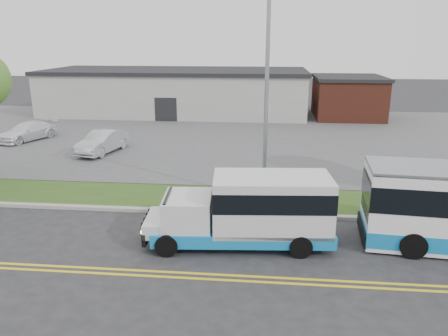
# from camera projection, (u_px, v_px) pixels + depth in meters

# --- Properties ---
(ground) EXTENTS (140.00, 140.00, 0.00)m
(ground) POSITION_uv_depth(u_px,v_px,m) (188.00, 224.00, 17.69)
(ground) COLOR #28282B
(ground) RESTS_ON ground
(lane_line_north) EXTENTS (70.00, 0.12, 0.01)m
(lane_line_north) POSITION_uv_depth(u_px,v_px,m) (167.00, 272.00, 14.01)
(lane_line_north) COLOR yellow
(lane_line_north) RESTS_ON ground
(lane_line_south) EXTENTS (70.00, 0.12, 0.01)m
(lane_line_south) POSITION_uv_depth(u_px,v_px,m) (165.00, 277.00, 13.73)
(lane_line_south) COLOR yellow
(lane_line_south) RESTS_ON ground
(curb) EXTENTS (80.00, 0.30, 0.15)m
(curb) POSITION_uv_depth(u_px,v_px,m) (193.00, 212.00, 18.72)
(curb) COLOR #9E9B93
(curb) RESTS_ON ground
(verge) EXTENTS (80.00, 3.30, 0.10)m
(verge) POSITION_uv_depth(u_px,v_px,m) (199.00, 198.00, 20.44)
(verge) COLOR #2C4416
(verge) RESTS_ON ground
(parking_lot) EXTENTS (80.00, 25.00, 0.10)m
(parking_lot) POSITION_uv_depth(u_px,v_px,m) (227.00, 135.00, 33.89)
(parking_lot) COLOR #4C4C4F
(parking_lot) RESTS_ON ground
(commercial_building) EXTENTS (25.40, 10.40, 4.35)m
(commercial_building) POSITION_uv_depth(u_px,v_px,m) (177.00, 91.00, 43.40)
(commercial_building) COLOR #9E9E99
(commercial_building) RESTS_ON ground
(brick_wing) EXTENTS (6.30, 7.30, 3.90)m
(brick_wing) POSITION_uv_depth(u_px,v_px,m) (348.00, 97.00, 40.92)
(brick_wing) COLOR brown
(brick_wing) RESTS_ON ground
(streetlight_near) EXTENTS (0.35, 1.53, 9.50)m
(streetlight_near) POSITION_uv_depth(u_px,v_px,m) (267.00, 87.00, 18.51)
(streetlight_near) COLOR gray
(streetlight_near) RESTS_ON verge
(shuttle_bus) EXTENTS (6.88, 2.73, 2.58)m
(shuttle_bus) POSITION_uv_depth(u_px,v_px,m) (253.00, 208.00, 15.59)
(shuttle_bus) COLOR #1176B9
(shuttle_bus) RESTS_ON ground
(parked_car_a) EXTENTS (2.44, 4.58, 1.44)m
(parked_car_a) POSITION_uv_depth(u_px,v_px,m) (103.00, 142.00, 28.18)
(parked_car_a) COLOR #B4B7BC
(parked_car_a) RESTS_ON parking_lot
(parked_car_b) EXTENTS (3.35, 4.81, 1.29)m
(parked_car_b) POSITION_uv_depth(u_px,v_px,m) (27.00, 131.00, 31.69)
(parked_car_b) COLOR white
(parked_car_b) RESTS_ON parking_lot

